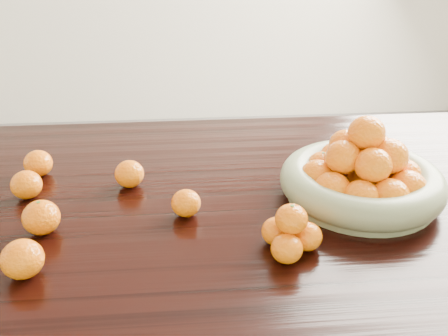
{
  "coord_description": "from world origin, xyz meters",
  "views": [
    {
      "loc": [
        -0.04,
        -1.04,
        1.34
      ],
      "look_at": [
        0.05,
        -0.02,
        0.83
      ],
      "focal_mm": 40.0,
      "sensor_mm": 36.0,
      "label": 1
    }
  ],
  "objects": [
    {
      "name": "loose_orange_1",
      "position": [
        -0.34,
        -0.27,
        0.79
      ],
      "size": [
        0.08,
        0.08,
        0.07
      ],
      "primitive_type": "ellipsoid",
      "color": "orange",
      "rests_on": "dining_table"
    },
    {
      "name": "loose_orange_2",
      "position": [
        -0.04,
        -0.09,
        0.78
      ],
      "size": [
        0.07,
        0.07,
        0.06
      ],
      "primitive_type": "ellipsoid",
      "color": "orange",
      "rests_on": "dining_table"
    },
    {
      "name": "fruit_bowl",
      "position": [
        0.37,
        -0.04,
        0.81
      ],
      "size": [
        0.38,
        0.38,
        0.2
      ],
      "rotation": [
        0.0,
        0.0,
        0.35
      ],
      "color": "gray",
      "rests_on": "dining_table"
    },
    {
      "name": "orange_pyramid",
      "position": [
        0.16,
        -0.24,
        0.79
      ],
      "size": [
        0.12,
        0.12,
        0.1
      ],
      "rotation": [
        0.0,
        0.0,
        -0.38
      ],
      "color": "orange",
      "rests_on": "dining_table"
    },
    {
      "name": "loose_orange_4",
      "position": [
        -0.42,
        0.02,
        0.78
      ],
      "size": [
        0.07,
        0.07,
        0.07
      ],
      "primitive_type": "ellipsoid",
      "color": "orange",
      "rests_on": "dining_table"
    },
    {
      "name": "dining_table",
      "position": [
        0.0,
        0.0,
        0.66
      ],
      "size": [
        2.0,
        1.0,
        0.75
      ],
      "color": "black",
      "rests_on": "ground"
    },
    {
      "name": "loose_orange_5",
      "position": [
        -0.18,
        0.06,
        0.78
      ],
      "size": [
        0.07,
        0.07,
        0.07
      ],
      "primitive_type": "ellipsoid",
      "color": "orange",
      "rests_on": "dining_table"
    },
    {
      "name": "loose_orange_3",
      "position": [
        -0.42,
        0.14,
        0.78
      ],
      "size": [
        0.07,
        0.07,
        0.07
      ],
      "primitive_type": "ellipsoid",
      "color": "orange",
      "rests_on": "dining_table"
    },
    {
      "name": "loose_orange_0",
      "position": [
        -0.34,
        -0.13,
        0.79
      ],
      "size": [
        0.08,
        0.08,
        0.07
      ],
      "primitive_type": "ellipsoid",
      "color": "orange",
      "rests_on": "dining_table"
    }
  ]
}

